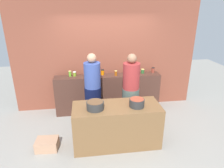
% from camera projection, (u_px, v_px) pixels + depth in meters
% --- Properties ---
extents(ground, '(12.00, 12.00, 0.00)m').
position_uv_depth(ground, '(114.00, 134.00, 4.44)').
color(ground, gray).
extents(storefront_wall, '(4.80, 0.12, 3.00)m').
position_uv_depth(storefront_wall, '(106.00, 53.00, 5.24)').
color(storefront_wall, brown).
rests_on(storefront_wall, ground).
extents(display_shelf, '(2.70, 0.36, 1.00)m').
position_uv_depth(display_shelf, '(108.00, 93.00, 5.27)').
color(display_shelf, '#462920').
rests_on(display_shelf, ground).
extents(prep_table, '(1.70, 0.70, 0.84)m').
position_uv_depth(prep_table, '(117.00, 125.00, 4.01)').
color(prep_table, brown).
rests_on(prep_table, ground).
extents(preserve_jar_0, '(0.07, 0.07, 0.14)m').
position_uv_depth(preserve_jar_0, '(70.00, 74.00, 5.00)').
color(preserve_jar_0, '#5E9928').
rests_on(preserve_jar_0, display_shelf).
extents(preserve_jar_1, '(0.09, 0.09, 0.11)m').
position_uv_depth(preserve_jar_1, '(75.00, 74.00, 5.02)').
color(preserve_jar_1, olive).
rests_on(preserve_jar_1, display_shelf).
extents(preserve_jar_2, '(0.09, 0.09, 0.11)m').
position_uv_depth(preserve_jar_2, '(86.00, 74.00, 5.05)').
color(preserve_jar_2, olive).
rests_on(preserve_jar_2, display_shelf).
extents(preserve_jar_3, '(0.09, 0.09, 0.12)m').
position_uv_depth(preserve_jar_3, '(96.00, 74.00, 5.01)').
color(preserve_jar_3, '#491C4D').
rests_on(preserve_jar_3, display_shelf).
extents(preserve_jar_4, '(0.09, 0.09, 0.14)m').
position_uv_depth(preserve_jar_4, '(102.00, 72.00, 5.11)').
color(preserve_jar_4, '#D26809').
rests_on(preserve_jar_4, display_shelf).
extents(preserve_jar_5, '(0.07, 0.07, 0.13)m').
position_uv_depth(preserve_jar_5, '(116.00, 73.00, 5.06)').
color(preserve_jar_5, '#9A4910').
rests_on(preserve_jar_5, display_shelf).
extents(preserve_jar_6, '(0.09, 0.09, 0.12)m').
position_uv_depth(preserve_jar_6, '(128.00, 72.00, 5.14)').
color(preserve_jar_6, olive).
rests_on(preserve_jar_6, display_shelf).
extents(preserve_jar_7, '(0.09, 0.09, 0.11)m').
position_uv_depth(preserve_jar_7, '(143.00, 71.00, 5.24)').
color(preserve_jar_7, '#295929').
rests_on(preserve_jar_7, display_shelf).
extents(preserve_jar_8, '(0.08, 0.08, 0.14)m').
position_uv_depth(preserve_jar_8, '(153.00, 70.00, 5.29)').
color(preserve_jar_8, brown).
rests_on(preserve_jar_8, display_shelf).
extents(cooking_pot_left, '(0.32, 0.32, 0.16)m').
position_uv_depth(cooking_pot_left, '(95.00, 105.00, 3.71)').
color(cooking_pot_left, '#2D2D2D').
rests_on(cooking_pot_left, prep_table).
extents(cooking_pot_center, '(0.29, 0.29, 0.16)m').
position_uv_depth(cooking_pot_center, '(137.00, 103.00, 3.81)').
color(cooking_pot_center, '#2D2D2D').
rests_on(cooking_pot_center, prep_table).
extents(cook_with_tongs, '(0.38, 0.38, 1.70)m').
position_uv_depth(cook_with_tongs, '(93.00, 94.00, 4.59)').
color(cook_with_tongs, black).
rests_on(cook_with_tongs, ground).
extents(cook_in_cap, '(0.38, 0.38, 1.72)m').
position_uv_depth(cook_in_cap, '(131.00, 95.00, 4.50)').
color(cook_in_cap, '#46534B').
rests_on(cook_in_cap, ground).
extents(bread_crate, '(0.44, 0.35, 0.21)m').
position_uv_depth(bread_crate, '(47.00, 144.00, 3.94)').
color(bread_crate, tan).
rests_on(bread_crate, ground).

